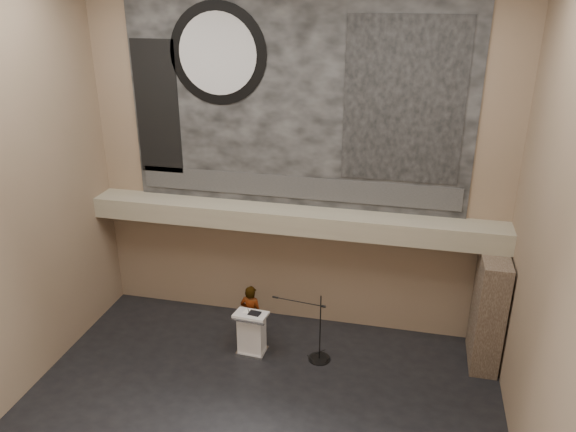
# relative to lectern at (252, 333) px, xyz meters

# --- Properties ---
(floor) EXTENTS (10.00, 10.00, 0.00)m
(floor) POSITION_rel_lectern_xyz_m (0.65, -2.21, -0.55)
(floor) COLOR black
(floor) RESTS_ON ground
(wall_back) EXTENTS (10.00, 0.02, 8.50)m
(wall_back) POSITION_rel_lectern_xyz_m (0.65, 1.79, 3.70)
(wall_back) COLOR #836C53
(wall_back) RESTS_ON floor
(wall_front) EXTENTS (10.00, 0.02, 8.50)m
(wall_front) POSITION_rel_lectern_xyz_m (0.65, -6.21, 3.70)
(wall_front) COLOR #836C53
(wall_front) RESTS_ON floor
(wall_right) EXTENTS (0.02, 8.00, 8.50)m
(wall_right) POSITION_rel_lectern_xyz_m (5.65, -2.21, 3.70)
(wall_right) COLOR #836C53
(wall_right) RESTS_ON floor
(soffit) EXTENTS (10.00, 0.80, 0.50)m
(soffit) POSITION_rel_lectern_xyz_m (0.65, 1.39, 2.40)
(soffit) COLOR gray
(soffit) RESTS_ON wall_back
(sprinkler_left) EXTENTS (0.04, 0.04, 0.06)m
(sprinkler_left) POSITION_rel_lectern_xyz_m (-0.95, 1.34, 2.12)
(sprinkler_left) COLOR #B2893D
(sprinkler_left) RESTS_ON soffit
(sprinkler_right) EXTENTS (0.04, 0.04, 0.06)m
(sprinkler_right) POSITION_rel_lectern_xyz_m (2.55, 1.34, 2.12)
(sprinkler_right) COLOR #B2893D
(sprinkler_right) RESTS_ON soffit
(banner) EXTENTS (8.00, 0.05, 5.00)m
(banner) POSITION_rel_lectern_xyz_m (0.65, 1.76, 5.15)
(banner) COLOR black
(banner) RESTS_ON wall_back
(banner_text_strip) EXTENTS (7.76, 0.02, 0.55)m
(banner_text_strip) POSITION_rel_lectern_xyz_m (0.65, 1.72, 3.10)
(banner_text_strip) COLOR #313131
(banner_text_strip) RESTS_ON banner
(banner_clock_rim) EXTENTS (2.30, 0.02, 2.30)m
(banner_clock_rim) POSITION_rel_lectern_xyz_m (-1.15, 1.72, 6.15)
(banner_clock_rim) COLOR black
(banner_clock_rim) RESTS_ON banner
(banner_clock_face) EXTENTS (1.84, 0.02, 1.84)m
(banner_clock_face) POSITION_rel_lectern_xyz_m (-1.15, 1.70, 6.15)
(banner_clock_face) COLOR silver
(banner_clock_face) RESTS_ON banner
(banner_building_print) EXTENTS (2.60, 0.02, 3.60)m
(banner_building_print) POSITION_rel_lectern_xyz_m (3.05, 1.72, 5.25)
(banner_building_print) COLOR black
(banner_building_print) RESTS_ON banner
(banner_brick_print) EXTENTS (1.10, 0.02, 3.20)m
(banner_brick_print) POSITION_rel_lectern_xyz_m (-2.75, 1.72, 4.85)
(banner_brick_print) COLOR black
(banner_brick_print) RESTS_ON banner
(stone_pier) EXTENTS (0.60, 1.40, 2.70)m
(stone_pier) POSITION_rel_lectern_xyz_m (5.30, 0.94, 0.80)
(stone_pier) COLOR #443529
(stone_pier) RESTS_ON floor
(lectern) EXTENTS (0.79, 0.58, 1.14)m
(lectern) POSITION_rel_lectern_xyz_m (0.00, 0.00, 0.00)
(lectern) COLOR silver
(lectern) RESTS_ON floor
(binder) EXTENTS (0.29, 0.25, 0.04)m
(binder) POSITION_rel_lectern_xyz_m (0.09, -0.03, 0.56)
(binder) COLOR black
(binder) RESTS_ON lectern
(papers) EXTENTS (0.29, 0.35, 0.00)m
(papers) POSITION_rel_lectern_xyz_m (-0.09, -0.01, 0.55)
(papers) COLOR white
(papers) RESTS_ON lectern
(speaker_person) EXTENTS (0.61, 0.45, 1.54)m
(speaker_person) POSITION_rel_lectern_xyz_m (-0.14, 0.46, 0.21)
(speaker_person) COLOR silver
(speaker_person) RESTS_ON floor
(mic_stand) EXTENTS (1.41, 0.52, 1.71)m
(mic_stand) POSITION_rel_lectern_xyz_m (1.57, 0.12, -0.31)
(mic_stand) COLOR black
(mic_stand) RESTS_ON floor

